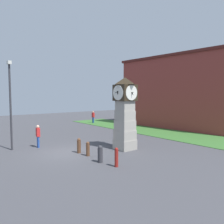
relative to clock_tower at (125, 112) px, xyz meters
name	(u,v)px	position (x,y,z in m)	size (l,w,h in m)	color
ground_plane	(66,152)	(-1.93, -3.85, -2.77)	(66.15, 66.15, 0.00)	#424247
clock_tower	(125,112)	(0.00, 0.00, 0.00)	(1.76, 1.84, 5.36)	#9D988E
bollard_near_tower	(116,157)	(2.73, -3.10, -2.21)	(0.21, 0.21, 1.10)	maroon
bollard_mid_row	(100,154)	(1.49, -3.34, -2.24)	(0.30, 0.30, 1.05)	#333338
bollard_far_row	(88,149)	(-0.17, -3.16, -2.28)	(0.25, 0.25, 0.96)	brown
bollard_end_row	(79,145)	(-1.21, -3.24, -2.24)	(0.27, 0.27, 1.05)	brown
pedestrian_near_bench	(38,135)	(-4.58, -4.89, -1.76)	(0.42, 0.28, 1.75)	#264CA5
pedestrian_crossing_lot	(93,116)	(-14.36, 6.73, -1.77)	(0.42, 0.27, 1.75)	#264CA5
street_lamp_near_road	(10,99)	(-5.02, -6.69, 0.97)	(0.50, 0.24, 6.50)	#333338
warehouse_blue_far	(191,92)	(-4.07, 15.45, 1.66)	(16.32, 11.48, 8.86)	maroon
grass_verge_far	(204,139)	(1.72, 8.28, -2.75)	(39.69, 5.69, 0.04)	#386B2D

